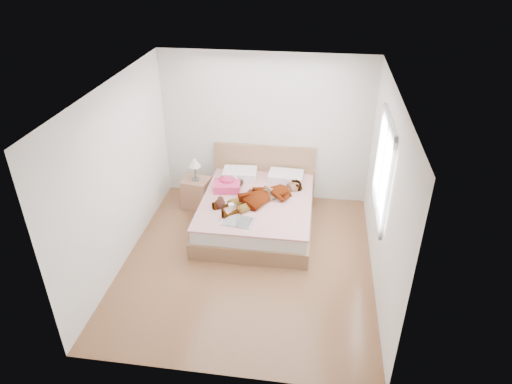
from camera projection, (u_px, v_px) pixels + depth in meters
The scene contains 11 objects.
ground at pixel (248, 261), 6.74m from camera, with size 4.00×4.00×0.00m, color #4F2D18.
woman at pixel (262, 194), 7.22m from camera, with size 0.60×1.61×0.22m, color white.
hair at pixel (232, 182), 7.72m from camera, with size 0.39×0.48×0.07m, color black.
phone at pixel (235, 177), 7.60m from camera, with size 0.04×0.08×0.01m, color silver.
room_shell at pixel (383, 170), 6.03m from camera, with size 4.00×4.00×4.00m.
bed at pixel (258, 209), 7.49m from camera, with size 1.80×2.08×1.00m.
towel at pixel (227, 185), 7.52m from camera, with size 0.47×0.39×0.22m.
magazine at pixel (237, 221), 6.72m from camera, with size 0.51×0.37×0.03m.
coffee_mug at pixel (231, 207), 7.00m from camera, with size 0.14×0.10×0.10m.
plush_toy at pixel (220, 203), 7.07m from camera, with size 0.18×0.26×0.14m.
nightstand at pixel (197, 191), 7.92m from camera, with size 0.50×0.45×0.95m.
Camera 1 is at (0.87, -5.25, 4.26)m, focal length 32.00 mm.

